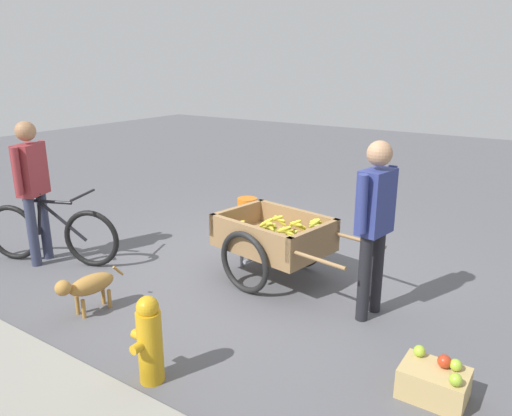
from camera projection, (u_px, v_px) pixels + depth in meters
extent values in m
plane|color=#56565B|center=(245.00, 271.00, 5.37)|extent=(24.00, 24.00, 0.00)
cube|color=#937047|center=(273.00, 243.00, 5.08)|extent=(1.21, 0.97, 0.10)
cube|color=#937047|center=(238.00, 217.00, 5.37)|extent=(0.19, 0.80, 0.24)
cube|color=#937047|center=(314.00, 240.00, 4.69)|extent=(0.19, 0.80, 0.24)
cube|color=#937047|center=(249.00, 237.00, 4.77)|extent=(1.10, 0.24, 0.24)
cube|color=#937047|center=(296.00, 220.00, 5.29)|extent=(1.10, 0.24, 0.24)
torus|color=black|center=(244.00, 262.00, 4.80)|extent=(0.64, 0.16, 0.64)
torus|color=black|center=(299.00, 239.00, 5.41)|extent=(0.64, 0.16, 0.64)
cylinder|color=gray|center=(273.00, 250.00, 5.10)|extent=(0.18, 0.88, 0.04)
cylinder|color=#937047|center=(319.00, 260.00, 4.26)|extent=(0.55, 0.12, 0.04)
cylinder|color=#937047|center=(360.00, 240.00, 4.74)|extent=(0.55, 0.12, 0.04)
cylinder|color=gray|center=(242.00, 252.00, 5.45)|extent=(0.04, 0.04, 0.35)
ellipsoid|color=gold|center=(296.00, 238.00, 4.76)|extent=(0.18, 0.05, 0.14)
ellipsoid|color=gold|center=(294.00, 236.00, 4.76)|extent=(0.19, 0.05, 0.08)
ellipsoid|color=gold|center=(292.00, 235.00, 4.77)|extent=(0.19, 0.09, 0.09)
ellipsoid|color=gold|center=(291.00, 234.00, 4.77)|extent=(0.18, 0.06, 0.14)
ellipsoid|color=gold|center=(271.00, 230.00, 5.00)|extent=(0.18, 0.11, 0.13)
ellipsoid|color=gold|center=(270.00, 229.00, 5.00)|extent=(0.19, 0.07, 0.05)
ellipsoid|color=gold|center=(268.00, 227.00, 5.01)|extent=(0.18, 0.07, 0.14)
ellipsoid|color=gold|center=(320.00, 225.00, 4.96)|extent=(0.18, 0.08, 0.14)
ellipsoid|color=gold|center=(319.00, 224.00, 4.96)|extent=(0.19, 0.11, 0.10)
ellipsoid|color=gold|center=(317.00, 223.00, 4.96)|extent=(0.18, 0.06, 0.05)
ellipsoid|color=gold|center=(316.00, 222.00, 4.96)|extent=(0.18, 0.14, 0.10)
ellipsoid|color=gold|center=(315.00, 221.00, 4.96)|extent=(0.18, 0.12, 0.12)
ellipsoid|color=gold|center=(319.00, 226.00, 4.89)|extent=(0.18, 0.11, 0.14)
ellipsoid|color=gold|center=(317.00, 225.00, 4.90)|extent=(0.18, 0.06, 0.05)
ellipsoid|color=gold|center=(314.00, 224.00, 4.91)|extent=(0.17, 0.09, 0.15)
ellipsoid|color=gold|center=(288.00, 233.00, 4.74)|extent=(0.18, 0.09, 0.14)
ellipsoid|color=gold|center=(287.00, 232.00, 4.74)|extent=(0.19, 0.07, 0.08)
ellipsoid|color=gold|center=(285.00, 231.00, 4.75)|extent=(0.19, 0.07, 0.09)
ellipsoid|color=gold|center=(284.00, 230.00, 4.75)|extent=(0.18, 0.06, 0.13)
ellipsoid|color=gold|center=(271.00, 227.00, 4.95)|extent=(0.17, 0.06, 0.14)
ellipsoid|color=gold|center=(270.00, 226.00, 4.95)|extent=(0.18, 0.14, 0.10)
ellipsoid|color=gold|center=(268.00, 225.00, 4.95)|extent=(0.18, 0.07, 0.05)
ellipsoid|color=gold|center=(267.00, 224.00, 4.95)|extent=(0.19, 0.11, 0.09)
ellipsoid|color=gold|center=(266.00, 223.00, 4.95)|extent=(0.18, 0.08, 0.14)
ellipsoid|color=gold|center=(272.00, 229.00, 4.96)|extent=(0.18, 0.13, 0.13)
ellipsoid|color=gold|center=(271.00, 228.00, 4.96)|extent=(0.19, 0.09, 0.10)
ellipsoid|color=gold|center=(269.00, 227.00, 4.96)|extent=(0.19, 0.09, 0.05)
ellipsoid|color=gold|center=(268.00, 226.00, 4.96)|extent=(0.19, 0.09, 0.10)
ellipsoid|color=gold|center=(267.00, 225.00, 4.96)|extent=(0.18, 0.11, 0.13)
ellipsoid|color=gold|center=(313.00, 236.00, 4.83)|extent=(0.17, 0.06, 0.16)
ellipsoid|color=gold|center=(311.00, 234.00, 4.84)|extent=(0.19, 0.09, 0.07)
ellipsoid|color=gold|center=(310.00, 233.00, 4.84)|extent=(0.19, 0.06, 0.08)
ellipsoid|color=gold|center=(308.00, 232.00, 4.84)|extent=(0.18, 0.10, 0.13)
ellipsoid|color=gold|center=(280.00, 221.00, 5.16)|extent=(0.19, 0.07, 0.13)
ellipsoid|color=gold|center=(279.00, 219.00, 5.17)|extent=(0.19, 0.09, 0.05)
ellipsoid|color=gold|center=(277.00, 218.00, 5.17)|extent=(0.19, 0.07, 0.13)
ellipsoid|color=gold|center=(299.00, 226.00, 4.94)|extent=(0.18, 0.08, 0.14)
ellipsoid|color=gold|center=(298.00, 225.00, 4.94)|extent=(0.19, 0.08, 0.08)
ellipsoid|color=gold|center=(297.00, 224.00, 4.94)|extent=(0.18, 0.12, 0.08)
ellipsoid|color=gold|center=(295.00, 223.00, 4.94)|extent=(0.18, 0.08, 0.14)
ellipsoid|color=gold|center=(242.00, 227.00, 5.19)|extent=(0.18, 0.08, 0.13)
ellipsoid|color=gold|center=(241.00, 226.00, 5.19)|extent=(0.19, 0.05, 0.09)
ellipsoid|color=gold|center=(240.00, 224.00, 5.19)|extent=(0.19, 0.08, 0.08)
ellipsoid|color=gold|center=(239.00, 223.00, 5.19)|extent=(0.19, 0.06, 0.13)
ellipsoid|color=gold|center=(245.00, 232.00, 5.13)|extent=(0.17, 0.07, 0.15)
ellipsoid|color=gold|center=(243.00, 231.00, 5.13)|extent=(0.19, 0.06, 0.08)
ellipsoid|color=gold|center=(242.00, 230.00, 5.14)|extent=(0.19, 0.08, 0.09)
ellipsoid|color=gold|center=(240.00, 229.00, 5.14)|extent=(0.18, 0.06, 0.13)
ellipsoid|color=gold|center=(266.00, 232.00, 5.01)|extent=(0.17, 0.11, 0.15)
ellipsoid|color=gold|center=(264.00, 230.00, 5.02)|extent=(0.19, 0.08, 0.05)
ellipsoid|color=gold|center=(262.00, 229.00, 5.03)|extent=(0.17, 0.11, 0.15)
ellipsoid|color=gold|center=(286.00, 243.00, 4.68)|extent=(0.18, 0.06, 0.14)
ellipsoid|color=gold|center=(284.00, 242.00, 4.68)|extent=(0.19, 0.08, 0.08)
ellipsoid|color=gold|center=(283.00, 240.00, 4.68)|extent=(0.19, 0.10, 0.08)
ellipsoid|color=gold|center=(281.00, 239.00, 4.68)|extent=(0.19, 0.09, 0.13)
cylinder|color=black|center=(364.00, 279.00, 4.25)|extent=(0.11, 0.11, 0.79)
cylinder|color=black|center=(377.00, 271.00, 4.41)|extent=(0.11, 0.11, 0.79)
cube|color=navy|center=(376.00, 202.00, 4.14)|extent=(0.25, 0.37, 0.56)
sphere|color=tan|center=(380.00, 153.00, 4.01)|extent=(0.21, 0.21, 0.21)
cylinder|color=navy|center=(363.00, 204.00, 3.97)|extent=(0.08, 0.11, 0.51)
cylinder|color=navy|center=(389.00, 194.00, 4.28)|extent=(0.08, 0.18, 0.51)
torus|color=black|center=(91.00, 239.00, 5.41)|extent=(0.63, 0.30, 0.66)
torus|color=black|center=(13.00, 232.00, 5.61)|extent=(0.63, 0.30, 0.66)
cylinder|color=black|center=(47.00, 202.00, 5.39)|extent=(0.57, 0.26, 0.04)
cylinder|color=black|center=(39.00, 216.00, 5.47)|extent=(0.11, 0.07, 0.45)
cylinder|color=black|center=(64.00, 222.00, 5.42)|extent=(0.51, 0.23, 0.43)
ellipsoid|color=black|center=(35.00, 193.00, 5.39)|extent=(0.20, 0.08, 0.06)
cylinder|color=black|center=(83.00, 195.00, 5.27)|extent=(0.20, 0.44, 0.03)
cylinder|color=#333851|center=(45.00, 226.00, 5.62)|extent=(0.11, 0.11, 0.80)
cylinder|color=#333851|center=(33.00, 232.00, 5.41)|extent=(0.11, 0.11, 0.80)
cube|color=maroon|center=(31.00, 170.00, 5.32)|extent=(0.31, 0.39, 0.57)
sphere|color=#9E704C|center=(25.00, 131.00, 5.20)|extent=(0.22, 0.22, 0.22)
cylinder|color=maroon|center=(43.00, 163.00, 5.52)|extent=(0.08, 0.11, 0.51)
cylinder|color=maroon|center=(17.00, 171.00, 5.10)|extent=(0.08, 0.08, 0.51)
ellipsoid|color=#AD7A38|center=(92.00, 284.00, 4.44)|extent=(0.24, 0.46, 0.18)
sphere|color=#AD7A38|center=(63.00, 288.00, 4.23)|extent=(0.14, 0.14, 0.14)
cylinder|color=#AD7A38|center=(118.00, 271.00, 4.63)|extent=(0.04, 0.11, 0.12)
cylinder|color=#AD7A38|center=(84.00, 309.00, 4.36)|extent=(0.04, 0.04, 0.18)
cylinder|color=#AD7A38|center=(77.00, 305.00, 4.43)|extent=(0.04, 0.04, 0.18)
cylinder|color=#AD7A38|center=(109.00, 299.00, 4.55)|extent=(0.04, 0.04, 0.18)
cylinder|color=#AD7A38|center=(103.00, 295.00, 4.62)|extent=(0.04, 0.04, 0.18)
cylinder|color=gold|center=(150.00, 347.00, 3.46)|extent=(0.18, 0.18, 0.55)
sphere|color=gold|center=(147.00, 307.00, 3.36)|extent=(0.16, 0.16, 0.16)
cylinder|color=gold|center=(139.00, 335.00, 3.50)|extent=(0.10, 0.07, 0.07)
cylinder|color=gold|center=(138.00, 347.00, 3.35)|extent=(0.07, 0.10, 0.07)
cylinder|color=orange|center=(247.00, 207.00, 7.22)|extent=(0.29, 0.29, 0.28)
cube|color=tan|center=(433.00, 383.00, 3.32)|extent=(0.44, 0.32, 0.22)
sphere|color=red|center=(444.00, 360.00, 3.33)|extent=(0.08, 0.08, 0.08)
sphere|color=#99BF33|center=(419.00, 351.00, 3.43)|extent=(0.08, 0.08, 0.08)
sphere|color=#99BF33|center=(456.00, 380.00, 3.12)|extent=(0.08, 0.08, 0.08)
sphere|color=#99BF33|center=(456.00, 365.00, 3.27)|extent=(0.08, 0.08, 0.08)
sphere|color=#B23319|center=(444.00, 361.00, 3.30)|extent=(0.09, 0.09, 0.09)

